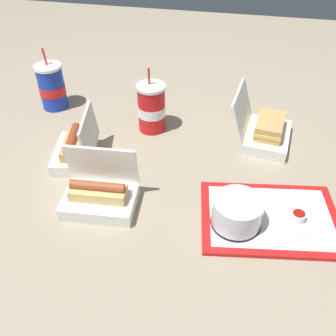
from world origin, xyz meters
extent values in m
plane|color=gray|center=(0.00, 0.00, 0.00)|extent=(3.20, 3.20, 0.00)
cube|color=red|center=(-0.29, 0.09, 0.01)|extent=(0.40, 0.31, 0.01)
cube|color=white|center=(-0.29, 0.09, 0.01)|extent=(0.35, 0.27, 0.00)
cylinder|color=black|center=(-0.20, 0.14, 0.02)|extent=(0.13, 0.13, 0.01)
cylinder|color=#BC7084|center=(-0.20, 0.14, 0.05)|extent=(0.10, 0.10, 0.05)
cylinder|color=silver|center=(-0.20, 0.14, 0.06)|extent=(0.13, 0.13, 0.07)
cylinder|color=white|center=(-0.36, 0.09, 0.03)|extent=(0.04, 0.04, 0.02)
cylinder|color=#9E140F|center=(-0.36, 0.09, 0.04)|extent=(0.03, 0.03, 0.01)
cube|color=white|center=(-0.33, 0.04, 0.02)|extent=(0.13, 0.13, 0.00)
cube|color=white|center=(-0.34, 0.16, 0.02)|extent=(0.09, 0.08, 0.00)
cube|color=white|center=(0.33, -0.05, 0.02)|extent=(0.16, 0.21, 0.04)
cube|color=white|center=(0.27, -0.06, 0.10)|extent=(0.06, 0.19, 0.12)
cube|color=tan|center=(0.33, -0.05, 0.06)|extent=(0.08, 0.16, 0.03)
cylinder|color=brown|center=(0.33, -0.05, 0.08)|extent=(0.05, 0.15, 0.03)
cylinder|color=yellow|center=(0.33, -0.05, 0.09)|extent=(0.03, 0.12, 0.01)
cube|color=white|center=(-0.28, -0.27, 0.02)|extent=(0.17, 0.22, 0.04)
cube|color=white|center=(-0.19, -0.28, 0.11)|extent=(0.08, 0.21, 0.14)
cube|color=tan|center=(-0.28, -0.27, 0.05)|extent=(0.10, 0.15, 0.02)
cube|color=#E5C651|center=(-0.28, -0.27, 0.07)|extent=(0.11, 0.15, 0.01)
cube|color=tan|center=(-0.28, -0.27, 0.08)|extent=(0.10, 0.15, 0.02)
cube|color=white|center=(0.18, 0.14, 0.02)|extent=(0.21, 0.15, 0.04)
cube|color=white|center=(0.18, 0.08, 0.11)|extent=(0.20, 0.04, 0.13)
cube|color=#DBB770|center=(0.18, 0.14, 0.06)|extent=(0.16, 0.07, 0.03)
cylinder|color=#9E4728|center=(0.18, 0.14, 0.08)|extent=(0.15, 0.04, 0.03)
cylinder|color=yellow|center=(0.18, 0.14, 0.09)|extent=(0.13, 0.01, 0.01)
cylinder|color=red|center=(0.12, -0.27, 0.08)|extent=(0.09, 0.09, 0.16)
cylinder|color=white|center=(0.12, -0.27, 0.08)|extent=(0.10, 0.10, 0.04)
cylinder|color=white|center=(0.12, -0.27, 0.17)|extent=(0.10, 0.10, 0.01)
cylinder|color=red|center=(0.13, -0.28, 0.20)|extent=(0.01, 0.02, 0.06)
cylinder|color=#1938B7|center=(0.53, -0.35, 0.08)|extent=(0.10, 0.10, 0.16)
cylinder|color=red|center=(0.53, -0.35, 0.08)|extent=(0.10, 0.10, 0.04)
cylinder|color=white|center=(0.53, -0.35, 0.17)|extent=(0.10, 0.10, 0.01)
cylinder|color=red|center=(0.54, -0.35, 0.20)|extent=(0.01, 0.01, 0.06)
camera|label=1|loc=(-0.16, 0.82, 0.76)|focal=40.00mm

